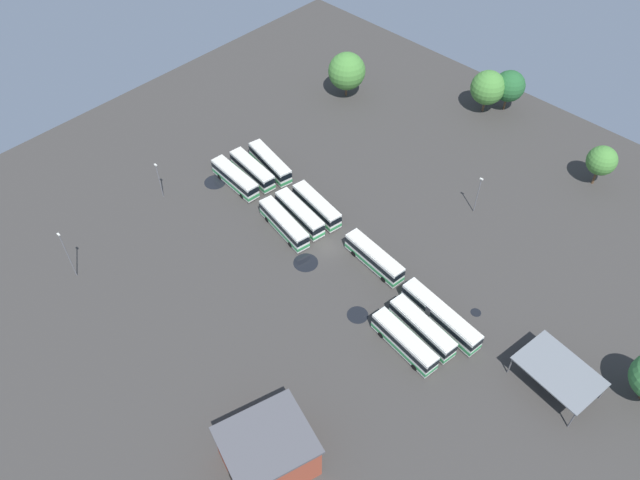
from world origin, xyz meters
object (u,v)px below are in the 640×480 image
(bus_row0_slot1, at_px, (252,170))
(depot_building, at_px, (268,451))
(bus_row0_slot0, at_px, (235,178))
(bus_row1_slot1, at_px, (300,214))
(bus_row3_slot1, at_px, (422,328))
(bus_row1_slot2, at_px, (317,206))
(bus_row3_slot2, at_px, (440,316))
(bus_row1_slot0, at_px, (284,224))
(lamp_post_mid_lot, at_px, (67,254))
(bus_row3_slot0, at_px, (404,341))
(bus_row2_slot2, at_px, (374,257))
(tree_west_edge, at_px, (509,86))
(lamp_post_near_entrance, at_px, (159,179))
(maintenance_shelter, at_px, (560,371))
(tree_northwest, at_px, (488,88))
(tree_south_edge, at_px, (602,161))
(lamp_post_far_corner, at_px, (478,194))
(tree_north_edge, at_px, (347,71))
(bus_row0_slot2, at_px, (270,163))

(bus_row0_slot1, distance_m, depot_building, 53.15)
(bus_row0_slot0, distance_m, bus_row1_slot1, 14.60)
(bus_row3_slot1, bearing_deg, bus_row1_slot2, 165.03)
(bus_row0_slot1, relative_size, bus_row3_slot2, 0.78)
(bus_row1_slot0, distance_m, bus_row1_slot2, 6.81)
(lamp_post_mid_lot, bearing_deg, bus_row3_slot0, 28.85)
(bus_row2_slot2, bearing_deg, lamp_post_mid_lot, -133.41)
(bus_row3_slot0, distance_m, tree_west_edge, 62.82)
(lamp_post_near_entrance, bearing_deg, bus_row2_slot2, 20.25)
(bus_row1_slot1, relative_size, maintenance_shelter, 0.97)
(bus_row1_slot0, relative_size, depot_building, 0.91)
(bus_row1_slot1, relative_size, tree_west_edge, 1.32)
(bus_row0_slot0, bearing_deg, bus_row1_slot2, 18.02)
(tree_northwest, height_order, tree_south_edge, tree_northwest)
(bus_row3_slot0, bearing_deg, bus_row3_slot1, 83.26)
(lamp_post_far_corner, bearing_deg, bus_row2_slot2, -102.02)
(bus_row3_slot2, relative_size, tree_north_edge, 1.46)
(tree_south_edge, bearing_deg, bus_row1_slot2, -127.31)
(depot_building, distance_m, lamp_post_near_entrance, 52.24)
(bus_row0_slot2, distance_m, lamp_post_near_entrance, 19.84)
(bus_row1_slot1, bearing_deg, lamp_post_near_entrance, -150.16)
(tree_north_edge, bearing_deg, bus_row0_slot1, -80.27)
(lamp_post_mid_lot, bearing_deg, bus_row0_slot2, 84.76)
(bus_row1_slot0, relative_size, bus_row2_slot2, 1.03)
(bus_row1_slot0, bearing_deg, tree_south_edge, 56.10)
(bus_row3_slot2, distance_m, tree_north_edge, 59.07)
(bus_row3_slot2, bearing_deg, bus_row0_slot0, -178.68)
(lamp_post_near_entrance, height_order, tree_north_edge, tree_north_edge)
(bus_row1_slot2, relative_size, maintenance_shelter, 0.95)
(bus_row1_slot0, bearing_deg, bus_row1_slot1, 86.29)
(bus_row0_slot2, xyz_separation_m, lamp_post_far_corner, (32.87, 16.77, 2.36))
(bus_row0_slot0, relative_size, bus_row1_slot1, 0.98)
(tree_south_edge, bearing_deg, tree_northwest, 169.72)
(lamp_post_far_corner, distance_m, lamp_post_near_entrance, 53.84)
(tree_north_edge, height_order, tree_south_edge, tree_north_edge)
(lamp_post_far_corner, distance_m, tree_northwest, 29.80)
(tree_south_edge, bearing_deg, depot_building, -93.13)
(bus_row2_slot2, bearing_deg, bus_row0_slot2, 171.43)
(tree_northwest, bearing_deg, lamp_post_far_corner, -59.14)
(bus_row1_slot1, relative_size, bus_row1_slot2, 1.02)
(bus_row1_slot0, bearing_deg, tree_north_edge, 117.76)
(bus_row0_slot0, relative_size, bus_row3_slot1, 0.96)
(bus_row0_slot1, xyz_separation_m, tree_north_edge, (-5.28, 30.77, 3.95))
(bus_row3_slot2, height_order, tree_south_edge, tree_south_edge)
(bus_row1_slot0, bearing_deg, lamp_post_near_entrance, -157.25)
(tree_west_edge, bearing_deg, bus_row3_slot1, -68.76)
(bus_row3_slot2, bearing_deg, tree_north_edge, 145.54)
(lamp_post_far_corner, bearing_deg, depot_building, -82.52)
(lamp_post_mid_lot, relative_size, tree_south_edge, 1.20)
(depot_building, relative_size, tree_north_edge, 1.34)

